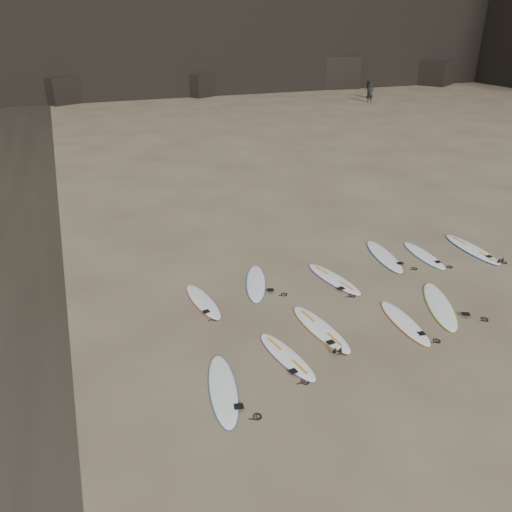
{
  "coord_description": "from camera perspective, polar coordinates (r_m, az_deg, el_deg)",
  "views": [
    {
      "loc": [
        -6.33,
        -9.77,
        7.68
      ],
      "look_at": [
        -1.69,
        2.25,
        1.5
      ],
      "focal_mm": 35.0,
      "sensor_mm": 36.0,
      "label": 1
    }
  ],
  "objects": [
    {
      "name": "ground",
      "position": [
        13.94,
        9.97,
        -8.23
      ],
      "size": [
        240.0,
        240.0,
        0.0
      ],
      "primitive_type": "plane",
      "color": "#897559",
      "rests_on": "ground"
    },
    {
      "name": "surfboard_0",
      "position": [
        11.75,
        -3.79,
        -14.92
      ],
      "size": [
        1.09,
        2.61,
        0.09
      ],
      "primitive_type": "ellipsoid",
      "rotation": [
        0.0,
        0.0,
        -0.2
      ],
      "color": "white",
      "rests_on": "ground"
    },
    {
      "name": "surfboard_1",
      "position": [
        12.71,
        3.53,
        -11.34
      ],
      "size": [
        0.96,
        2.35,
        0.08
      ],
      "primitive_type": "ellipsoid",
      "rotation": [
        0.0,
        0.0,
        0.18
      ],
      "color": "white",
      "rests_on": "ground"
    },
    {
      "name": "surfboard_2",
      "position": [
        13.8,
        7.39,
        -8.2
      ],
      "size": [
        0.91,
        2.62,
        0.09
      ],
      "primitive_type": "ellipsoid",
      "rotation": [
        0.0,
        0.0,
        0.12
      ],
      "color": "white",
      "rests_on": "ground"
    },
    {
      "name": "surfboard_3",
      "position": [
        14.54,
        16.61,
        -7.26
      ],
      "size": [
        0.76,
        2.4,
        0.09
      ],
      "primitive_type": "ellipsoid",
      "rotation": [
        0.0,
        0.0,
        -0.08
      ],
      "color": "white",
      "rests_on": "ground"
    },
    {
      "name": "surfboard_4",
      "position": [
        15.65,
        20.26,
        -5.32
      ],
      "size": [
        1.77,
        2.77,
        0.1
      ],
      "primitive_type": "ellipsoid",
      "rotation": [
        0.0,
        0.0,
        -0.44
      ],
      "color": "white",
      "rests_on": "ground"
    },
    {
      "name": "surfboard_5",
      "position": [
        14.99,
        -6.07,
        -5.17
      ],
      "size": [
        0.83,
        2.33,
        0.08
      ],
      "primitive_type": "ellipsoid",
      "rotation": [
        0.0,
        0.0,
        0.13
      ],
      "color": "white",
      "rests_on": "ground"
    },
    {
      "name": "surfboard_6",
      "position": [
        15.89,
        -0.02,
        -3.09
      ],
      "size": [
        1.41,
        2.51,
        0.09
      ],
      "primitive_type": "ellipsoid",
      "rotation": [
        0.0,
        0.0,
        -0.35
      ],
      "color": "white",
      "rests_on": "ground"
    },
    {
      "name": "surfboard_7",
      "position": [
        16.32,
        8.88,
        -2.59
      ],
      "size": [
        1.05,
        2.56,
        0.09
      ],
      "primitive_type": "ellipsoid",
      "rotation": [
        0.0,
        0.0,
        0.19
      ],
      "color": "white",
      "rests_on": "ground"
    },
    {
      "name": "surfboard_8",
      "position": [
        18.21,
        14.44,
        -0.01
      ],
      "size": [
        1.11,
        2.77,
        0.1
      ],
      "primitive_type": "ellipsoid",
      "rotation": [
        0.0,
        0.0,
        -0.18
      ],
      "color": "white",
      "rests_on": "ground"
    },
    {
      "name": "surfboard_9",
      "position": [
        18.7,
        18.64,
        0.09
      ],
      "size": [
        0.74,
        2.42,
        0.09
      ],
      "primitive_type": "ellipsoid",
      "rotation": [
        0.0,
        0.0,
        -0.07
      ],
      "color": "white",
      "rests_on": "ground"
    },
    {
      "name": "surfboard_10",
      "position": [
        19.82,
        23.45,
        0.75
      ],
      "size": [
        0.79,
        2.81,
        0.1
      ],
      "primitive_type": "ellipsoid",
      "rotation": [
        0.0,
        0.0,
        -0.04
      ],
      "color": "white",
      "rests_on": "ground"
    },
    {
      "name": "person_a",
      "position": [
        52.95,
        12.92,
        17.68
      ],
      "size": [
        0.75,
        0.79,
        1.82
      ],
      "primitive_type": "imported",
      "rotation": [
        0.0,
        0.0,
        5.38
      ],
      "color": "black",
      "rests_on": "ground"
    },
    {
      "name": "person_b",
      "position": [
        56.33,
        12.62,
        18.11
      ],
      "size": [
        1.03,
        1.08,
        1.75
      ],
      "primitive_type": "imported",
      "rotation": [
        0.0,
        0.0,
        4.12
      ],
      "color": "black",
      "rests_on": "ground"
    }
  ]
}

